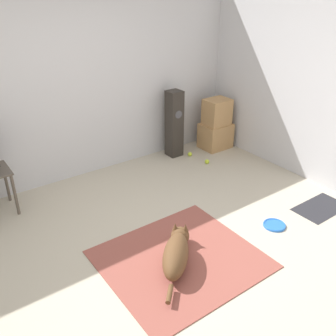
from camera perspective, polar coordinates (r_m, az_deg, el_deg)
The scene contains 12 objects.
ground_plane at distance 3.83m, azimuth -1.41°, elevation -13.31°, with size 12.00×12.00×0.00m, color #BCB29E.
wall_back at distance 4.96m, azimuth -15.79°, elevation 12.00°, with size 8.00×0.06×2.55m.
wall_right at distance 5.02m, azimuth 24.16°, elevation 10.85°, with size 0.06×8.00×2.55m.
area_rug at distance 3.79m, azimuth 1.91°, elevation -13.70°, with size 1.48×1.34×0.01m.
dog at distance 3.65m, azimuth 1.29°, elevation -12.75°, with size 0.71×0.73×0.28m.
frisbee at distance 4.39m, azimuth 15.90°, elevation -8.35°, with size 0.25×0.25×0.03m.
cardboard_box_lower at distance 6.10m, azimuth 7.24°, elevation 4.92°, with size 0.47×0.38×0.40m.
cardboard_box_upper at distance 5.95m, azimuth 7.47°, elevation 8.47°, with size 0.39×0.31×0.41m.
floor_speaker at distance 5.67m, azimuth 0.95°, elevation 6.73°, with size 0.21×0.22×1.02m.
tennis_ball_by_boxes at distance 5.60m, azimuth 5.96°, elevation 0.98°, with size 0.07×0.07×0.07m.
tennis_ball_near_speaker at distance 5.81m, azimuth 3.36°, elevation 2.13°, with size 0.07×0.07×0.07m.
door_mat at distance 4.89m, azimuth 22.22°, elevation -5.62°, with size 0.67×0.39×0.01m.
Camera 1 is at (-1.63, -2.42, 2.48)m, focal length 40.00 mm.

